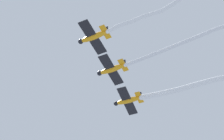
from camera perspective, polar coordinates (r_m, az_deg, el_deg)
airplane_lead at (r=84.25m, az=1.85°, el=-3.59°), size 5.28×7.01×1.73m
smoke_trail_lead at (r=82.82m, az=11.13°, el=-1.40°), size 23.69×3.57×1.32m
airplane_left_wing at (r=79.63m, az=-0.08°, el=0.08°), size 5.34×7.04×1.73m
smoke_trail_left_wing at (r=76.89m, az=10.57°, el=4.08°), size 26.09×7.50×1.86m
airplane_right_wing at (r=75.00m, az=-2.24°, el=3.90°), size 5.35×7.04×1.73m
smoke_trail_right_wing at (r=72.26m, az=7.01°, el=7.80°), size 20.97×6.55×2.00m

